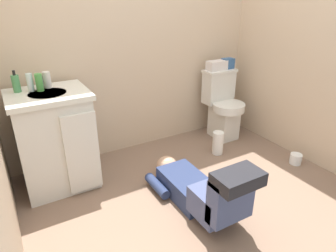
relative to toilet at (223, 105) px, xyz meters
The scene contains 15 objects.
ground_plane 1.28m from the toilet, 137.33° to the right, with size 3.06×3.17×0.04m, color #816451.
wall_back 1.26m from the toilet, 161.44° to the left, with size 2.72×0.08×2.40m, color beige.
wall_right 1.25m from the toilet, 62.68° to the right, with size 0.08×2.17×2.40m, color beige.
toilet is the anchor object (origin of this frame).
vanity_cabinet 1.79m from the toilet, behind, with size 0.60×0.53×0.82m.
faucet 1.87m from the toilet, behind, with size 0.02×0.02×0.10m, color silver.
person_plumber 1.35m from the toilet, 135.94° to the right, with size 0.39×1.06×0.52m.
tissue_box 0.44m from the toilet, 116.43° to the left, with size 0.22×0.11×0.10m, color silver.
toiletry_bag 0.46m from the toilet, 40.77° to the left, with size 0.12×0.09×0.11m, color #33598C.
soap_dispenser 2.05m from the toilet, behind, with size 0.06×0.06×0.17m.
bottle_clear 1.96m from the toilet, behind, with size 0.05×0.05×0.14m, color silver.
bottle_green 1.90m from the toilet, behind, with size 0.05×0.05×0.13m, color #4A9E45.
bottle_white 1.84m from the toilet, behind, with size 0.06×0.06×0.13m, color white.
paper_towel_roll 0.50m from the toilet, 133.20° to the right, with size 0.11×0.11×0.24m, color white.
toilet_paper_roll 0.94m from the toilet, 75.17° to the right, with size 0.11×0.11×0.10m, color white.
Camera 1 is at (-1.19, -1.58, 1.52)m, focal length 32.05 mm.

